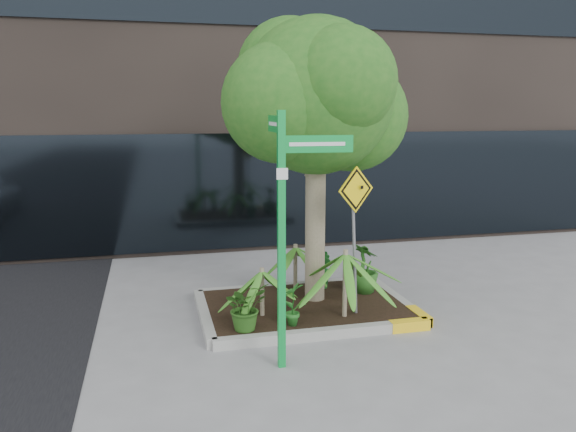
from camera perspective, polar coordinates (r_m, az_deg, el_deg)
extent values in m
plane|color=gray|center=(8.83, 0.95, -10.51)|extent=(80.00, 80.00, 0.00)
cube|color=#9E9E99|center=(10.13, 0.02, -7.25)|extent=(3.20, 0.15, 0.15)
cube|color=#9E9E99|center=(8.14, 3.81, -11.85)|extent=(3.20, 0.15, 0.15)
cube|color=#9E9E99|center=(8.86, -8.49, -10.05)|extent=(0.15, 2.20, 0.15)
cube|color=#9E9E99|center=(9.66, 10.98, -8.37)|extent=(0.15, 2.20, 0.15)
cube|color=yellow|center=(8.60, 12.24, -10.82)|extent=(0.60, 0.17, 0.15)
cube|color=black|center=(9.11, 1.70, -9.04)|extent=(3.05, 2.05, 0.06)
cylinder|color=gray|center=(8.98, 2.79, -0.19)|extent=(0.32, 0.32, 3.00)
cylinder|color=gray|center=(8.87, 3.48, 6.84)|extent=(0.57, 0.16, 0.97)
sphere|color=#225E1A|center=(8.83, 2.90, 12.03)|extent=(2.40, 2.40, 2.40)
sphere|color=#225E1A|center=(9.33, 6.53, 10.06)|extent=(1.80, 1.80, 1.80)
sphere|color=#225E1A|center=(8.48, -0.68, 11.43)|extent=(1.80, 1.80, 1.80)
sphere|color=#225E1A|center=(8.33, 5.49, 13.46)|extent=(1.60, 1.60, 1.60)
sphere|color=#225E1A|center=(9.25, 0.16, 14.46)|extent=(1.70, 1.70, 1.70)
cylinder|color=gray|center=(8.44, 5.81, -6.80)|extent=(0.07, 0.07, 1.03)
cylinder|color=gray|center=(8.49, -2.65, -7.68)|extent=(0.07, 0.07, 0.74)
cylinder|color=gray|center=(9.81, 0.75, -5.07)|extent=(0.07, 0.07, 0.77)
imported|color=#255117|center=(7.98, -4.35, -9.16)|extent=(0.83, 0.83, 0.67)
imported|color=#245B1B|center=(9.62, 7.76, -5.23)|extent=(0.63, 0.63, 0.85)
imported|color=#216920|center=(8.12, 0.51, -8.84)|extent=(0.48, 0.48, 0.66)
imported|color=#1B5E21|center=(9.74, 3.51, -5.31)|extent=(0.49, 0.49, 0.73)
cube|color=#0E9E3C|center=(6.83, -0.67, -2.81)|extent=(0.10, 0.10, 3.20)
cube|color=#0E9E3C|center=(6.74, 2.97, 7.32)|extent=(0.89, 0.07, 0.21)
cube|color=#0E9E3C|center=(7.07, -1.34, 9.34)|extent=(0.07, 0.89, 0.21)
cube|color=white|center=(6.72, 3.01, 7.31)|extent=(0.68, 0.04, 0.05)
cube|color=white|center=(7.06, -1.48, 9.33)|extent=(0.04, 0.68, 0.05)
cube|color=white|center=(6.63, -0.59, 4.31)|extent=(0.14, 0.01, 0.14)
cylinder|color=slate|center=(8.50, 6.74, -3.09)|extent=(0.12, 0.19, 2.06)
cube|color=yellow|center=(8.32, 6.92, 2.69)|extent=(0.64, 0.30, 0.69)
cube|color=black|center=(8.30, 6.95, 2.68)|extent=(0.56, 0.25, 0.61)
cube|color=yellow|center=(8.30, 6.96, 2.68)|extent=(0.48, 0.21, 0.52)
cube|color=black|center=(8.29, 6.90, 2.60)|extent=(0.15, 0.07, 0.09)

